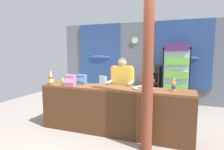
{
  "coord_description": "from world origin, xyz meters",
  "views": [
    {
      "loc": [
        1.39,
        -3.11,
        1.64
      ],
      "look_at": [
        0.02,
        0.6,
        1.16
      ],
      "focal_mm": 30.23,
      "sensor_mm": 36.0,
      "label": 1
    }
  ],
  "objects_px": {
    "soda_bottle_orange_soda": "(174,86)",
    "banana_bunch": "(67,81)",
    "snack_box_wafer": "(70,80)",
    "plastic_lawn_chair": "(100,87)",
    "shopkeeper": "(122,83)",
    "snack_box_biscuit": "(81,79)",
    "pastry_tray": "(144,88)",
    "timber_post": "(148,78)",
    "bottle_shelf_rack": "(152,84)",
    "soda_bottle_iced_tea": "(51,79)",
    "drink_fridge": "(176,73)",
    "stall_counter": "(112,107)"
  },
  "relations": [
    {
      "from": "soda_bottle_iced_tea",
      "to": "snack_box_wafer",
      "type": "height_order",
      "value": "soda_bottle_iced_tea"
    },
    {
      "from": "drink_fridge",
      "to": "soda_bottle_orange_soda",
      "type": "xyz_separation_m",
      "value": [
        0.02,
        -2.2,
        0.01
      ]
    },
    {
      "from": "soda_bottle_orange_soda",
      "to": "banana_bunch",
      "type": "xyz_separation_m",
      "value": [
        -2.25,
        0.01,
        -0.04
      ]
    },
    {
      "from": "soda_bottle_orange_soda",
      "to": "snack_box_wafer",
      "type": "relative_size",
      "value": 1.01
    },
    {
      "from": "timber_post",
      "to": "stall_counter",
      "type": "bearing_deg",
      "value": 156.51
    },
    {
      "from": "soda_bottle_iced_tea",
      "to": "banana_bunch",
      "type": "relative_size",
      "value": 1.09
    },
    {
      "from": "shopkeeper",
      "to": "banana_bunch",
      "type": "bearing_deg",
      "value": -158.5
    },
    {
      "from": "drink_fridge",
      "to": "shopkeeper",
      "type": "xyz_separation_m",
      "value": [
        -1.1,
        -1.74,
        -0.07
      ]
    },
    {
      "from": "shopkeeper",
      "to": "stall_counter",
      "type": "bearing_deg",
      "value": -91.94
    },
    {
      "from": "timber_post",
      "to": "shopkeeper",
      "type": "distance_m",
      "value": 1.21
    },
    {
      "from": "soda_bottle_iced_tea",
      "to": "stall_counter",
      "type": "bearing_deg",
      "value": 2.88
    },
    {
      "from": "bottle_shelf_rack",
      "to": "snack_box_biscuit",
      "type": "bearing_deg",
      "value": -115.85
    },
    {
      "from": "snack_box_wafer",
      "to": "snack_box_biscuit",
      "type": "xyz_separation_m",
      "value": [
        0.09,
        0.28,
        -0.01
      ]
    },
    {
      "from": "drink_fridge",
      "to": "soda_bottle_iced_tea",
      "type": "relative_size",
      "value": 6.54
    },
    {
      "from": "bottle_shelf_rack",
      "to": "snack_box_biscuit",
      "type": "relative_size",
      "value": 5.38
    },
    {
      "from": "shopkeeper",
      "to": "banana_bunch",
      "type": "xyz_separation_m",
      "value": [
        -1.13,
        -0.45,
        0.05
      ]
    },
    {
      "from": "soda_bottle_iced_tea",
      "to": "pastry_tray",
      "type": "bearing_deg",
      "value": 6.18
    },
    {
      "from": "bottle_shelf_rack",
      "to": "banana_bunch",
      "type": "relative_size",
      "value": 4.58
    },
    {
      "from": "plastic_lawn_chair",
      "to": "snack_box_biscuit",
      "type": "bearing_deg",
      "value": -77.13
    },
    {
      "from": "snack_box_biscuit",
      "to": "pastry_tray",
      "type": "xyz_separation_m",
      "value": [
        1.39,
        -0.09,
        -0.08
      ]
    },
    {
      "from": "drink_fridge",
      "to": "banana_bunch",
      "type": "distance_m",
      "value": 3.13
    },
    {
      "from": "snack_box_biscuit",
      "to": "stall_counter",
      "type": "bearing_deg",
      "value": -16.16
    },
    {
      "from": "snack_box_biscuit",
      "to": "banana_bunch",
      "type": "xyz_separation_m",
      "value": [
        -0.31,
        -0.07,
        -0.04
      ]
    },
    {
      "from": "plastic_lawn_chair",
      "to": "stall_counter",
      "type": "bearing_deg",
      "value": -60.78
    },
    {
      "from": "timber_post",
      "to": "soda_bottle_orange_soda",
      "type": "distance_m",
      "value": 0.64
    },
    {
      "from": "plastic_lawn_chair",
      "to": "shopkeeper",
      "type": "xyz_separation_m",
      "value": [
        1.28,
        -1.64,
        0.47
      ]
    },
    {
      "from": "snack_box_biscuit",
      "to": "timber_post",
      "type": "bearing_deg",
      "value": -19.78
    },
    {
      "from": "snack_box_wafer",
      "to": "banana_bunch",
      "type": "height_order",
      "value": "snack_box_wafer"
    },
    {
      "from": "snack_box_biscuit",
      "to": "pastry_tray",
      "type": "bearing_deg",
      "value": -3.63
    },
    {
      "from": "stall_counter",
      "to": "snack_box_wafer",
      "type": "bearing_deg",
      "value": -176.9
    },
    {
      "from": "bottle_shelf_rack",
      "to": "plastic_lawn_chair",
      "type": "bearing_deg",
      "value": -165.71
    },
    {
      "from": "shopkeeper",
      "to": "soda_bottle_orange_soda",
      "type": "distance_m",
      "value": 1.21
    },
    {
      "from": "stall_counter",
      "to": "bottle_shelf_rack",
      "type": "bearing_deg",
      "value": 81.81
    },
    {
      "from": "drink_fridge",
      "to": "plastic_lawn_chair",
      "type": "xyz_separation_m",
      "value": [
        -2.38,
        -0.1,
        -0.54
      ]
    },
    {
      "from": "drink_fridge",
      "to": "shopkeeper",
      "type": "bearing_deg",
      "value": -122.2
    },
    {
      "from": "shopkeeper",
      "to": "soda_bottle_orange_soda",
      "type": "relative_size",
      "value": 6.53
    },
    {
      "from": "drink_fridge",
      "to": "bottle_shelf_rack",
      "type": "bearing_deg",
      "value": 156.66
    },
    {
      "from": "bottle_shelf_rack",
      "to": "soda_bottle_iced_tea",
      "type": "bearing_deg",
      "value": -122.43
    },
    {
      "from": "stall_counter",
      "to": "shopkeeper",
      "type": "xyz_separation_m",
      "value": [
        0.02,
        0.61,
        0.38
      ]
    },
    {
      "from": "plastic_lawn_chair",
      "to": "shopkeeper",
      "type": "relative_size",
      "value": 0.57
    },
    {
      "from": "timber_post",
      "to": "shopkeeper",
      "type": "xyz_separation_m",
      "value": [
        -0.72,
        0.94,
        -0.26
      ]
    },
    {
      "from": "soda_bottle_orange_soda",
      "to": "pastry_tray",
      "type": "distance_m",
      "value": 0.55
    },
    {
      "from": "bottle_shelf_rack",
      "to": "snack_box_biscuit",
      "type": "xyz_separation_m",
      "value": [
        -1.18,
        -2.44,
        0.42
      ]
    },
    {
      "from": "soda_bottle_orange_soda",
      "to": "pastry_tray",
      "type": "xyz_separation_m",
      "value": [
        -0.54,
        -0.01,
        -0.08
      ]
    },
    {
      "from": "stall_counter",
      "to": "soda_bottle_orange_soda",
      "type": "height_order",
      "value": "soda_bottle_orange_soda"
    },
    {
      "from": "plastic_lawn_chair",
      "to": "snack_box_wafer",
      "type": "relative_size",
      "value": 3.75
    },
    {
      "from": "shopkeeper",
      "to": "snack_box_biscuit",
      "type": "bearing_deg",
      "value": -155.08
    },
    {
      "from": "timber_post",
      "to": "soda_bottle_iced_tea",
      "type": "bearing_deg",
      "value": 173.07
    },
    {
      "from": "drink_fridge",
      "to": "snack_box_wafer",
      "type": "height_order",
      "value": "drink_fridge"
    },
    {
      "from": "soda_bottle_iced_tea",
      "to": "pastry_tray",
      "type": "relative_size",
      "value": 0.73
    }
  ]
}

